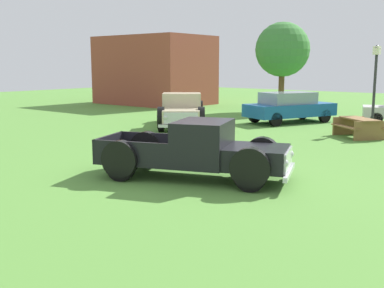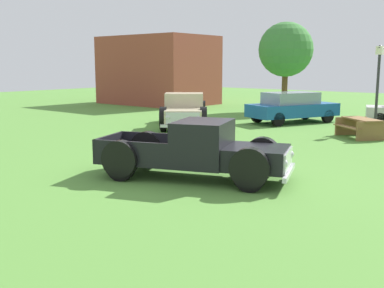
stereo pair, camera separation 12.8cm
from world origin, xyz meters
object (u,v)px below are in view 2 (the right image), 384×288
object	(u,v)px
sedan_distant_a	(292,107)
lamp_post_near	(378,86)
oak_tree_east	(286,50)
picnic_table	(362,125)
pickup_truck_behind_left	(184,111)
pickup_truck_foreground	(205,152)

from	to	relation	value
sedan_distant_a	lamp_post_near	distance (m)	4.38
sedan_distant_a	oak_tree_east	world-z (taller)	oak_tree_east
lamp_post_near	picnic_table	world-z (taller)	lamp_post_near
pickup_truck_behind_left	sedan_distant_a	bearing A→B (deg)	57.58
pickup_truck_behind_left	oak_tree_east	world-z (taller)	oak_tree_east
lamp_post_near	picnic_table	xyz separation A→B (m)	(0.26, -2.44, -1.48)
pickup_truck_foreground	sedan_distant_a	distance (m)	12.72
pickup_truck_behind_left	lamp_post_near	xyz separation A→B (m)	(7.27, 4.62, 1.21)
pickup_truck_foreground	pickup_truck_behind_left	bearing A→B (deg)	133.51
pickup_truck_foreground	oak_tree_east	world-z (taller)	oak_tree_east
sedan_distant_a	oak_tree_east	size ratio (longest dim) A/B	0.90
picnic_table	oak_tree_east	bearing A→B (deg)	134.76
sedan_distant_a	oak_tree_east	bearing A→B (deg)	122.16
pickup_truck_foreground	sedan_distant_a	size ratio (longest dim) A/B	1.05
pickup_truck_foreground	lamp_post_near	bearing A→B (deg)	88.33
picnic_table	oak_tree_east	xyz separation A→B (m)	(-7.67, 7.73, 3.32)
sedan_distant_a	lamp_post_near	world-z (taller)	lamp_post_near
pickup_truck_behind_left	sedan_distant_a	size ratio (longest dim) A/B	1.05
sedan_distant_a	pickup_truck_foreground	bearing A→B (deg)	-72.31
lamp_post_near	pickup_truck_behind_left	bearing A→B (deg)	-147.59
lamp_post_near	picnic_table	bearing A→B (deg)	-83.96
pickup_truck_behind_left	picnic_table	world-z (taller)	pickup_truck_behind_left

